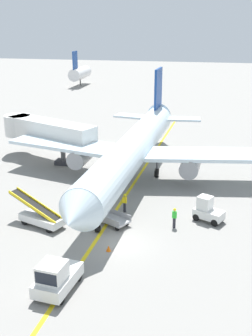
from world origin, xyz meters
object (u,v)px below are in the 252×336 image
(ground_crew_marshaller, at_px, (174,217))
(safety_cone_nose_right, at_px, (67,158))
(pushback_tug, at_px, (56,277))
(baggage_cart_loaded, at_px, (112,219))
(belt_loader_forward_hold, at_px, (41,217))
(baggage_tug_near_wing, at_px, (207,210))
(airliner, at_px, (134,148))
(ground_crew_wing_walker, at_px, (125,202))
(safety_cone_nose_left, at_px, (109,248))
(jet_bridge, at_px, (43,131))

(ground_crew_marshaller, height_order, safety_cone_nose_right, ground_crew_marshaller)
(ground_crew_marshaller, distance_m, safety_cone_nose_right, 20.72)
(pushback_tug, relative_size, baggage_cart_loaded, 1.02)
(belt_loader_forward_hold, relative_size, baggage_cart_loaded, 1.39)
(belt_loader_forward_hold, height_order, baggage_cart_loaded, belt_loader_forward_hold)
(baggage_cart_loaded, bearing_deg, baggage_tug_near_wing, 17.50)
(ground_crew_marshaller, relative_size, safety_cone_nose_right, 3.86)
(airliner, xyz_separation_m, baggage_tug_near_wing, (7.89, -8.13, -2.49))
(baggage_tug_near_wing, relative_size, ground_crew_wing_walker, 1.60)
(ground_crew_wing_walker, bearing_deg, baggage_cart_loaded, -100.53)
(belt_loader_forward_hold, relative_size, safety_cone_nose_left, 11.67)
(airliner, bearing_deg, baggage_cart_loaded, -88.19)
(airliner, distance_m, ground_crew_wing_walker, 8.34)
(baggage_tug_near_wing, bearing_deg, ground_crew_marshaller, -143.92)
(baggage_cart_loaded, distance_m, safety_cone_nose_right, 18.04)
(belt_loader_forward_hold, height_order, safety_cone_nose_right, belt_loader_forward_hold)
(jet_bridge, bearing_deg, pushback_tug, -65.76)
(jet_bridge, xyz_separation_m, ground_crew_wing_walker, (12.66, -12.45, -2.63))
(safety_cone_nose_left, bearing_deg, baggage_cart_loaded, 100.73)
(baggage_tug_near_wing, relative_size, baggage_cart_loaded, 0.74)
(pushback_tug, distance_m, safety_cone_nose_right, 26.30)
(baggage_cart_loaded, xyz_separation_m, safety_cone_nose_left, (0.79, -4.19, -0.25))
(baggage_cart_loaded, xyz_separation_m, ground_crew_wing_walker, (0.48, 2.60, 0.44))
(belt_loader_forward_hold, relative_size, ground_crew_marshaller, 3.02)
(jet_bridge, height_order, ground_crew_marshaller, jet_bridge)
(baggage_cart_loaded, height_order, ground_crew_marshaller, ground_crew_marshaller)
(pushback_tug, height_order, belt_loader_forward_hold, belt_loader_forward_hold)
(baggage_tug_near_wing, height_order, baggage_cart_loaded, baggage_tug_near_wing)
(airliner, distance_m, ground_crew_marshaller, 11.60)
(airliner, relative_size, safety_cone_nose_left, 80.21)
(pushback_tug, relative_size, belt_loader_forward_hold, 0.74)
(jet_bridge, relative_size, pushback_tug, 3.40)
(ground_crew_marshaller, bearing_deg, baggage_cart_loaded, -173.92)
(baggage_tug_near_wing, distance_m, safety_cone_nose_right, 21.40)
(jet_bridge, distance_m, belt_loader_forward_hold, 17.91)
(airliner, relative_size, baggage_tug_near_wing, 12.95)
(airliner, relative_size, baggage_cart_loaded, 9.53)
(ground_crew_wing_walker, bearing_deg, baggage_tug_near_wing, -1.75)
(safety_cone_nose_left, height_order, safety_cone_nose_right, same)
(airliner, relative_size, jet_bridge, 2.74)
(belt_loader_forward_hold, distance_m, ground_crew_marshaller, 10.80)
(baggage_cart_loaded, bearing_deg, jet_bridge, 128.98)
(belt_loader_forward_hold, height_order, safety_cone_nose_left, belt_loader_forward_hold)
(belt_loader_forward_hold, xyz_separation_m, safety_cone_nose_left, (6.40, -2.82, -0.56))
(belt_loader_forward_hold, bearing_deg, safety_cone_nose_left, -23.73)
(ground_crew_marshaller, bearing_deg, airliner, 118.21)
(airliner, bearing_deg, baggage_tug_near_wing, -45.87)
(belt_loader_forward_hold, distance_m, safety_cone_nose_right, 17.18)
(airliner, height_order, safety_cone_nose_right, airliner)
(pushback_tug, relative_size, safety_cone_nose_right, 8.59)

